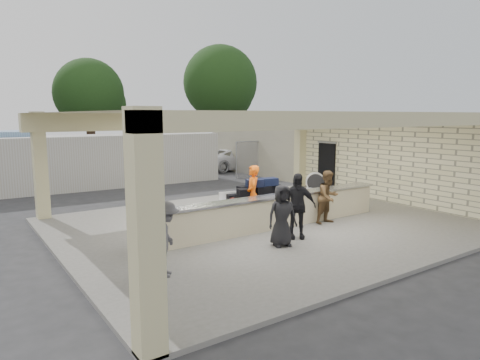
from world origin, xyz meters
TOP-DOWN VIEW (x-y plane):
  - ground at (0.00, 0.00)m, footprint 120.00×120.00m
  - pavilion at (0.21, 0.66)m, footprint 12.01×10.00m
  - baggage_counter at (0.00, -0.50)m, footprint 8.20×0.58m
  - luggage_cart at (0.15, 0.52)m, footprint 2.53×1.87m
  - drum_fan at (4.99, 2.91)m, footprint 0.79×0.74m
  - baggage_handler at (-0.25, 0.31)m, footprint 0.66×0.75m
  - passenger_a at (1.67, -1.03)m, footprint 0.82×0.39m
  - passenger_b at (-0.25, -1.70)m, footprint 1.09×0.89m
  - passenger_c at (-4.35, -2.23)m, footprint 0.87×1.05m
  - passenger_d at (-1.02, -2.01)m, footprint 0.83×0.51m
  - car_white_a at (7.21, 12.34)m, footprint 4.76×2.45m
  - car_white_b at (10.51, 14.27)m, footprint 4.67×2.04m
  - car_dark at (5.43, 15.77)m, footprint 4.59×3.98m
  - container_white at (-1.72, 10.59)m, footprint 11.57×2.76m
  - fence at (11.00, 9.00)m, footprint 12.06×0.06m
  - tree_mid at (2.32, 26.16)m, footprint 6.00×5.60m
  - tree_right at (14.32, 25.16)m, footprint 7.20×7.00m
  - adjacent_building at (9.50, 10.00)m, footprint 6.00×8.00m

SIDE VIEW (x-z plane):
  - ground at x=0.00m, z-range 0.00..0.00m
  - drum_fan at x=4.99m, z-range 0.13..1.04m
  - baggage_counter at x=0.00m, z-range 0.10..1.08m
  - car_white_a at x=7.21m, z-range 0.00..1.33m
  - car_white_b at x=10.51m, z-range 0.00..1.44m
  - car_dark at x=5.43m, z-range 0.00..1.51m
  - luggage_cart at x=0.15m, z-range 0.15..1.48m
  - passenger_c at x=-4.35m, z-range 0.10..1.69m
  - passenger_d at x=-1.02m, z-range 0.10..1.69m
  - passenger_a at x=1.67m, z-range 0.10..1.75m
  - passenger_b at x=-0.25m, z-range 0.10..1.90m
  - baggage_handler at x=-0.25m, z-range 0.10..1.91m
  - fence at x=11.00m, z-range 0.04..2.07m
  - container_white at x=-1.72m, z-range 0.00..2.49m
  - pavilion at x=0.21m, z-range -0.43..3.12m
  - adjacent_building at x=9.50m, z-range 0.00..3.20m
  - tree_mid at x=2.32m, z-range 0.96..8.96m
  - tree_right at x=14.32m, z-range 1.21..11.21m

